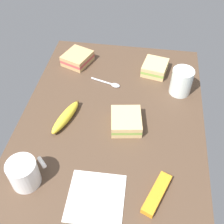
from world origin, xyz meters
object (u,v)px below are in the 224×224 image
at_px(coffee_mug_black, 24,173).
at_px(paper_napkin, 98,198).
at_px(sandwich_side, 77,58).
at_px(sandwich_extra, 155,68).
at_px(sandwich_main, 126,121).
at_px(banana, 66,117).
at_px(glass_of_milk, 181,83).
at_px(spoon, 110,84).
at_px(snack_bar, 157,194).

height_order(coffee_mug_black, paper_napkin, coffee_mug_black).
bearing_deg(sandwich_side, sandwich_extra, -92.75).
xyz_separation_m(sandwich_main, sandwich_side, (0.32, 0.25, -0.00)).
distance_m(banana, paper_napkin, 0.31).
height_order(sandwich_extra, glass_of_milk, glass_of_milk).
distance_m(spoon, snack_bar, 0.49).
relative_size(sandwich_extra, spoon, 0.97).
height_order(sandwich_side, glass_of_milk, glass_of_milk).
distance_m(sandwich_extra, spoon, 0.20).
height_order(sandwich_extra, paper_napkin, sandwich_extra).
xyz_separation_m(coffee_mug_black, snack_bar, (0.01, -0.37, -0.04)).
bearing_deg(sandwich_extra, paper_napkin, 167.30).
distance_m(sandwich_side, snack_bar, 0.67).
relative_size(glass_of_milk, spoon, 0.83).
height_order(glass_of_milk, spoon, glass_of_milk).
bearing_deg(coffee_mug_black, paper_napkin, -95.69).
height_order(coffee_mug_black, banana, coffee_mug_black).
height_order(sandwich_extra, banana, sandwich_extra).
bearing_deg(banana, glass_of_milk, -62.20).
height_order(sandwich_main, snack_bar, sandwich_main).
xyz_separation_m(coffee_mug_black, paper_napkin, (-0.02, -0.21, -0.04)).
height_order(glass_of_milk, banana, glass_of_milk).
distance_m(sandwich_side, banana, 0.33).
xyz_separation_m(coffee_mug_black, sandwich_extra, (0.56, -0.34, -0.02)).
relative_size(glass_of_milk, snack_bar, 0.76).
bearing_deg(spoon, sandwich_main, -156.85).
height_order(sandwich_side, banana, sandwich_side).
bearing_deg(spoon, paper_napkin, -175.33).
xyz_separation_m(coffee_mug_black, spoon, (0.46, -0.17, -0.04)).
distance_m(glass_of_milk, snack_bar, 0.45).
height_order(sandwich_main, sandwich_extra, same).
bearing_deg(sandwich_side, glass_of_milk, -106.11).
bearing_deg(coffee_mug_black, glass_of_milk, -44.27).
height_order(sandwich_main, sandwich_side, same).
relative_size(coffee_mug_black, sandwich_extra, 0.83).
distance_m(sandwich_side, paper_napkin, 0.63).
distance_m(sandwich_extra, glass_of_milk, 0.15).
distance_m(glass_of_milk, paper_napkin, 0.53).
relative_size(spoon, snack_bar, 0.92).
distance_m(sandwich_main, banana, 0.21).
bearing_deg(banana, paper_napkin, -149.06).
bearing_deg(glass_of_milk, sandwich_main, 137.47).
bearing_deg(paper_napkin, sandwich_main, -9.82).
height_order(coffee_mug_black, sandwich_main, coffee_mug_black).
distance_m(coffee_mug_black, paper_napkin, 0.22).
bearing_deg(coffee_mug_black, sandwich_side, -1.44).
xyz_separation_m(sandwich_side, sandwich_extra, (-0.02, -0.33, 0.00)).
xyz_separation_m(spoon, snack_bar, (-0.45, -0.20, 0.01)).
distance_m(sandwich_extra, paper_napkin, 0.60).
bearing_deg(sandwich_main, paper_napkin, 170.18).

